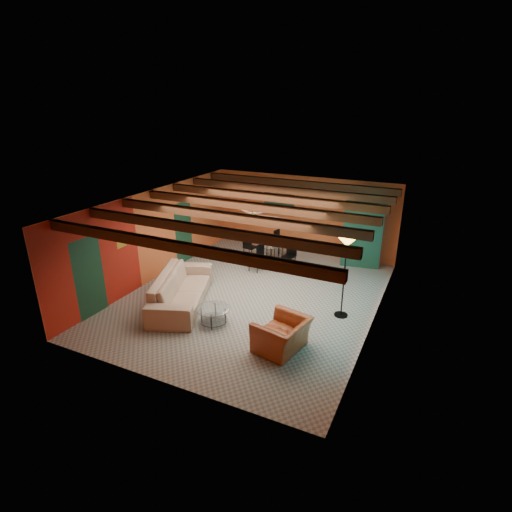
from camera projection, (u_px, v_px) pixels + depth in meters
The scene contains 11 objects.
room at pixel (255, 214), 10.45m from camera, with size 6.52×8.01×2.71m.
sofa at pixel (182, 289), 10.71m from camera, with size 2.93×1.15×0.86m, color #9E7B65.
armchair at pixel (282, 335), 8.75m from camera, with size 1.12×0.98×0.73m, color maroon.
coffee_table at pixel (213, 316), 9.82m from camera, with size 0.82×0.82×0.42m, color white, non-canonical shape.
dining_table at pixel (269, 250), 13.33m from camera, with size 1.84×1.84×0.95m, color white, non-canonical shape.
armoire at pixel (364, 234), 13.06m from camera, with size 1.18×0.58×2.08m, color maroon.
floor_lamp at pixel (344, 278), 9.88m from camera, with size 0.43×0.43×2.09m, color black, non-canonical shape.
ceiling_fan at pixel (253, 215), 10.35m from camera, with size 1.50×1.50×0.44m, color #472614, non-canonical shape.
painting at pixel (279, 204), 14.30m from camera, with size 1.05×0.03×0.65m, color black.
potted_plant at pixel (368, 195), 12.59m from camera, with size 0.45×0.39×0.50m, color #26661E.
vase at pixel (269, 233), 13.12m from camera, with size 0.18×0.18×0.19m, color orange.
Camera 1 is at (4.40, -9.01, 5.14)m, focal length 28.34 mm.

